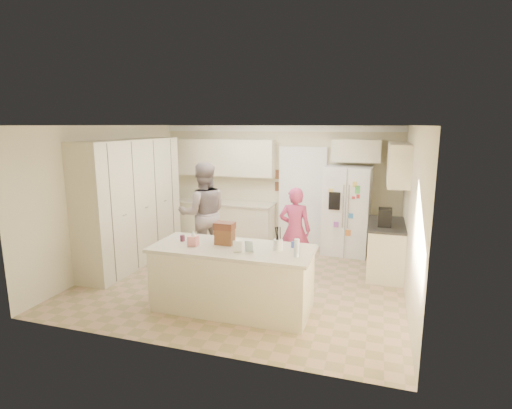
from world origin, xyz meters
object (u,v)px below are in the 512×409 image
(tissue_box, at_px, (193,241))
(utensil_crock, at_px, (278,245))
(teen_girl, at_px, (295,230))
(dollhouse_body, at_px, (225,237))
(island_base, at_px, (233,279))
(teen_boy, at_px, (203,214))
(refrigerator, at_px, (347,210))
(coffee_maker, at_px, (385,217))

(tissue_box, bearing_deg, utensil_crock, 7.13)
(teen_girl, bearing_deg, dollhouse_body, 62.84)
(tissue_box, bearing_deg, island_base, 10.30)
(island_base, relative_size, teen_boy, 1.14)
(refrigerator, xyz_separation_m, island_base, (-1.33, -3.08, -0.46))
(utensil_crock, distance_m, tissue_box, 1.21)
(tissue_box, bearing_deg, coffee_maker, 37.57)
(teen_boy, bearing_deg, tissue_box, 80.47)
(coffee_maker, bearing_deg, island_base, -137.17)
(utensil_crock, relative_size, tissue_box, 1.07)
(utensil_crock, height_order, dollhouse_body, dollhouse_body)
(island_base, xyz_separation_m, dollhouse_body, (-0.15, 0.10, 0.60))
(coffee_maker, xyz_separation_m, teen_boy, (-3.26, -0.23, -0.10))
(refrigerator, bearing_deg, coffee_maker, -54.54)
(dollhouse_body, bearing_deg, utensil_crock, -3.58)
(utensil_crock, relative_size, dollhouse_body, 0.58)
(island_base, distance_m, teen_girl, 1.82)
(refrigerator, xyz_separation_m, teen_girl, (-0.79, -1.37, -0.13))
(refrigerator, relative_size, utensil_crock, 12.00)
(utensil_crock, relative_size, teen_girl, 0.10)
(utensil_crock, distance_m, teen_boy, 2.47)
(tissue_box, bearing_deg, refrigerator, 59.38)
(teen_girl, bearing_deg, tissue_box, 54.99)
(dollhouse_body, height_order, teen_boy, teen_boy)
(dollhouse_body, bearing_deg, island_base, -33.69)
(tissue_box, relative_size, teen_girl, 0.09)
(dollhouse_body, relative_size, teen_boy, 0.13)
(refrigerator, height_order, island_base, refrigerator)
(coffee_maker, bearing_deg, teen_girl, -172.76)
(island_base, height_order, teen_girl, teen_girl)
(utensil_crock, xyz_separation_m, teen_girl, (-0.11, 1.66, -0.23))
(refrigerator, xyz_separation_m, dollhouse_body, (-1.48, -2.98, 0.14))
(coffee_maker, bearing_deg, dollhouse_body, -140.71)
(island_base, xyz_separation_m, utensil_crock, (0.65, 0.05, 0.56))
(coffee_maker, distance_m, tissue_box, 3.28)
(utensil_crock, height_order, teen_girl, teen_girl)
(tissue_box, bearing_deg, teen_girl, 58.87)
(utensil_crock, bearing_deg, coffee_maker, 52.88)
(utensil_crock, bearing_deg, refrigerator, 77.33)
(dollhouse_body, bearing_deg, refrigerator, 63.56)
(refrigerator, height_order, dollhouse_body, refrigerator)
(coffee_maker, height_order, dollhouse_body, coffee_maker)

